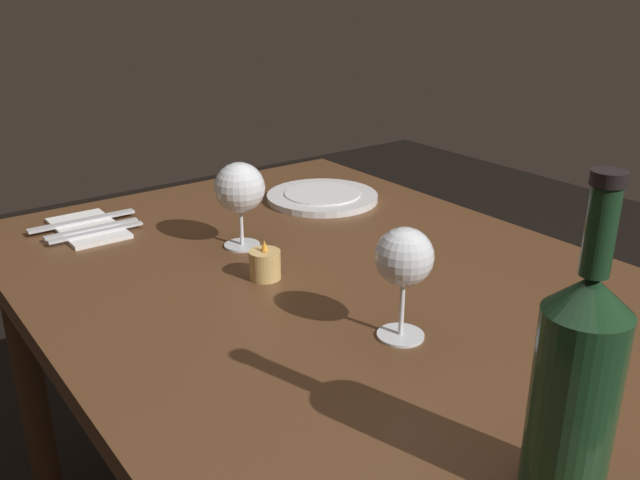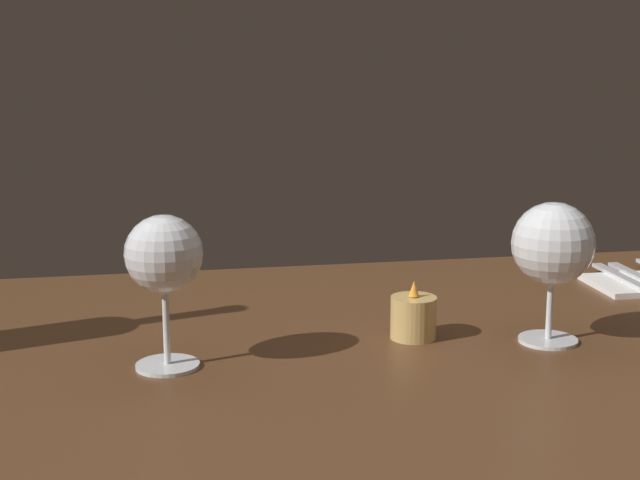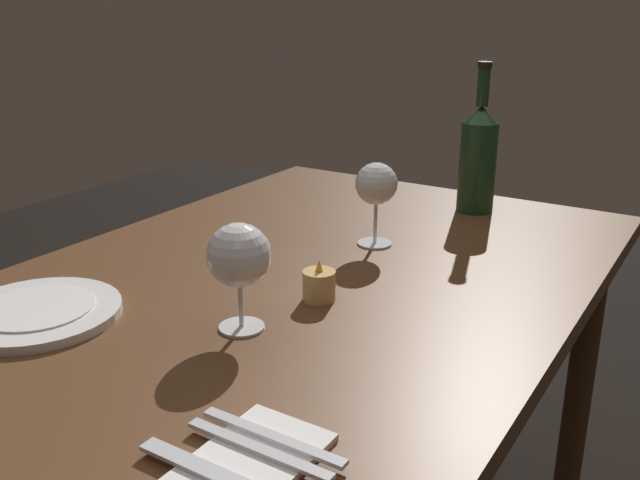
% 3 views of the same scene
% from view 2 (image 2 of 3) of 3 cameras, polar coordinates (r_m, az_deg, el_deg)
% --- Properties ---
extents(dining_table, '(1.30, 0.90, 0.74)m').
position_cam_2_polar(dining_table, '(1.02, 2.15, -12.47)').
color(dining_table, '#56351E').
rests_on(dining_table, ground).
extents(wine_glass_left, '(0.09, 0.09, 0.16)m').
position_cam_2_polar(wine_glass_left, '(1.07, 13.80, -0.34)').
color(wine_glass_left, white).
rests_on(wine_glass_left, dining_table).
extents(wine_glass_right, '(0.08, 0.08, 0.16)m').
position_cam_2_polar(wine_glass_right, '(0.97, -9.35, -1.09)').
color(wine_glass_right, white).
rests_on(wine_glass_right, dining_table).
extents(votive_candle, '(0.05, 0.05, 0.07)m').
position_cam_2_polar(votive_candle, '(1.08, 5.62, -4.71)').
color(votive_candle, '#DBB266').
rests_on(votive_candle, dining_table).
extents(fork_outer, '(0.01, 0.18, 0.00)m').
position_cam_2_polar(fork_outer, '(1.35, 17.94, -2.30)').
color(fork_outer, silver).
rests_on(fork_outer, folded_napkin).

